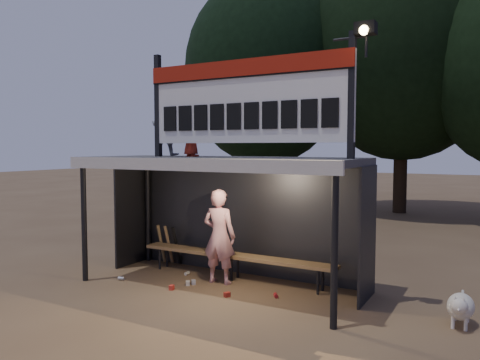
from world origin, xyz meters
name	(u,v)px	position (x,y,z in m)	size (l,w,h in m)	color
ground	(219,286)	(0.00, 0.00, 0.00)	(80.00, 80.00, 0.00)	brown
player	(219,236)	(-0.12, 0.19, 0.87)	(0.64, 0.42, 1.74)	white
child_a	(165,126)	(-1.50, 0.39, 2.92)	(0.58, 0.46, 1.20)	slate
child_b	(191,134)	(-0.73, 0.20, 2.74)	(0.41, 0.27, 0.84)	#A82919
dugout_shelter	(226,183)	(0.00, 0.24, 1.85)	(5.10, 2.08, 2.32)	#403F42
scoreboard_assembly	(247,98)	(0.56, -0.01, 3.32)	(4.10, 0.27, 1.99)	black
bench	(235,256)	(0.00, 0.55, 0.43)	(4.00, 0.35, 0.48)	#997548
tree_left	(265,72)	(-4.00, 10.00, 5.51)	(6.46, 6.46, 9.27)	black
tree_mid	(403,49)	(1.00, 11.50, 6.17)	(7.22, 7.22, 10.36)	black
dog	(460,307)	(3.92, 0.05, 0.28)	(0.36, 0.81, 0.49)	silver
bats	(169,245)	(-1.77, 0.82, 0.43)	(0.48, 0.33, 0.84)	olive
litter	(193,285)	(-0.40, -0.24, 0.04)	(3.08, 1.02, 0.08)	#B42B1E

